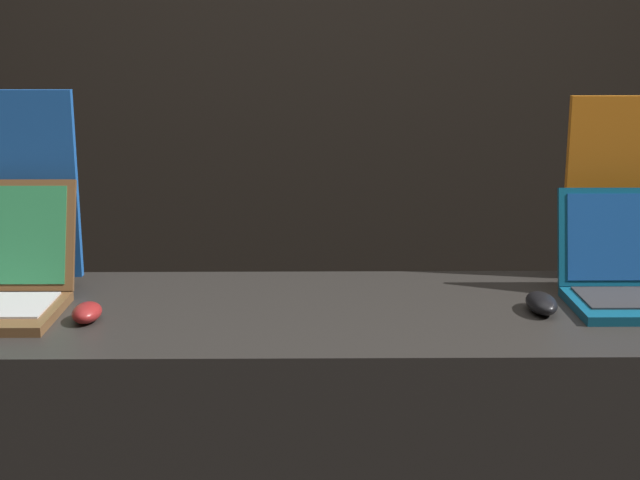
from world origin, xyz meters
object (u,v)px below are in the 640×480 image
(mouse_back, at_px, (541,303))
(promo_stand_front, at_px, (0,195))
(mouse_front, at_px, (87,312))
(promo_stand_back, at_px, (627,193))

(mouse_back, bearing_deg, promo_stand_front, 170.11)
(mouse_front, relative_size, mouse_back, 0.78)
(mouse_back, relative_size, promo_stand_back, 0.28)
(mouse_front, height_order, mouse_back, mouse_back)
(promo_stand_front, height_order, promo_stand_back, promo_stand_front)
(promo_stand_back, bearing_deg, mouse_front, -165.17)
(mouse_back, xyz_separation_m, promo_stand_back, (0.26, 0.27, 0.19))
(mouse_front, height_order, promo_stand_front, promo_stand_front)
(promo_stand_front, xyz_separation_m, promo_stand_back, (1.44, 0.06, -0.01))
(mouse_back, distance_m, promo_stand_back, 0.41)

